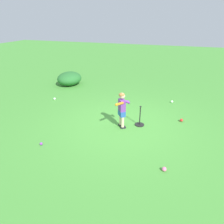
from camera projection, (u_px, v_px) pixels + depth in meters
name	position (u px, v px, depth m)	size (l,w,h in m)	color
ground_plane	(122.00, 125.00, 6.40)	(40.00, 40.00, 0.00)	#479338
child_batter	(122.00, 107.00, 6.01)	(0.61, 0.36, 1.08)	#232328
play_ball_far_left	(164.00, 169.00, 4.48)	(0.10, 0.10, 0.10)	pink
play_ball_by_bucket	(41.00, 144.00, 5.39)	(0.07, 0.07, 0.07)	purple
play_ball_behind_batter	(181.00, 120.00, 6.59)	(0.10, 0.10, 0.10)	red
play_ball_center_lawn	(172.00, 102.00, 8.03)	(0.09, 0.09, 0.09)	white
play_ball_near_batter	(55.00, 99.00, 8.30)	(0.09, 0.09, 0.09)	white
batting_tee	(140.00, 122.00, 6.35)	(0.28, 0.28, 0.62)	black
shrub_left_background	(69.00, 78.00, 10.04)	(1.28, 1.10, 0.62)	#286B2D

